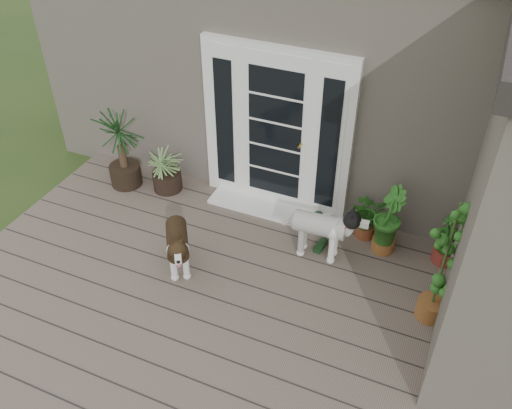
% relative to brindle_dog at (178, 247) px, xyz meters
% --- Properties ---
extents(deck, '(6.20, 4.60, 0.12)m').
position_rel_brindle_dog_xyz_m(deck, '(0.73, -0.60, -0.38)').
color(deck, '#6B5B4C').
rests_on(deck, ground).
extents(house_main, '(7.40, 4.00, 3.10)m').
position_rel_brindle_dog_xyz_m(house_main, '(0.73, 3.65, 1.11)').
color(house_main, '#665E54').
rests_on(house_main, ground).
extents(door_unit, '(1.90, 0.14, 2.15)m').
position_rel_brindle_dog_xyz_m(door_unit, '(0.53, 1.60, 0.76)').
color(door_unit, white).
rests_on(door_unit, deck).
extents(door_step, '(1.60, 0.40, 0.05)m').
position_rel_brindle_dog_xyz_m(door_step, '(0.53, 1.40, -0.29)').
color(door_step, white).
rests_on(door_step, deck).
extents(brindle_dog, '(0.69, 0.82, 0.64)m').
position_rel_brindle_dog_xyz_m(brindle_dog, '(0.00, 0.00, 0.00)').
color(brindle_dog, '#312212').
rests_on(brindle_dog, deck).
extents(white_dog, '(0.82, 0.39, 0.67)m').
position_rel_brindle_dog_xyz_m(white_dog, '(1.38, 0.84, 0.02)').
color(white_dog, silver).
rests_on(white_dog, deck).
extents(spider_plant, '(0.78, 0.78, 0.70)m').
position_rel_brindle_dog_xyz_m(spider_plant, '(-0.92, 1.29, 0.03)').
color(spider_plant, '#81925A').
rests_on(spider_plant, deck).
extents(yucca, '(0.95, 0.95, 1.17)m').
position_rel_brindle_dog_xyz_m(yucca, '(-1.51, 1.16, 0.27)').
color(yucca, black).
rests_on(yucca, deck).
extents(herb_a, '(0.54, 0.54, 0.52)m').
position_rel_brindle_dog_xyz_m(herb_a, '(1.80, 1.40, -0.06)').
color(herb_a, '#1C5B1A').
rests_on(herb_a, deck).
extents(herb_b, '(0.49, 0.49, 0.65)m').
position_rel_brindle_dog_xyz_m(herb_b, '(2.06, 1.24, 0.01)').
color(herb_b, '#255618').
rests_on(herb_b, deck).
extents(herb_c, '(0.49, 0.49, 0.59)m').
position_rel_brindle_dog_xyz_m(herb_c, '(2.77, 1.34, -0.02)').
color(herb_c, '#2B661D').
rests_on(herb_c, deck).
extents(sapling, '(0.50, 0.50, 1.55)m').
position_rel_brindle_dog_xyz_m(sapling, '(2.75, 0.42, 0.46)').
color(sapling, '#2D641C').
rests_on(sapling, deck).
extents(clog_left, '(0.31, 0.36, 0.10)m').
position_rel_brindle_dog_xyz_m(clog_left, '(1.23, 1.38, -0.27)').
color(clog_left, '#14331B').
rests_on(clog_left, deck).
extents(clog_right, '(0.15, 0.28, 0.08)m').
position_rel_brindle_dog_xyz_m(clog_right, '(1.38, 0.96, -0.28)').
color(clog_right, black).
rests_on(clog_right, deck).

